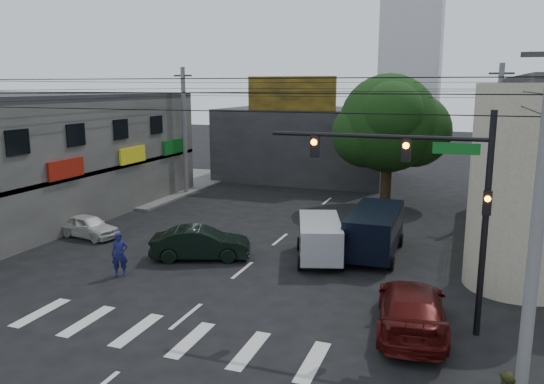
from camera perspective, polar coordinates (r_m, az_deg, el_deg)
The scene contains 16 objects.
ground at distance 21.67m, azimuth -5.30°, elevation -10.06°, with size 160.00×160.00×0.00m, color black.
sidewalk_far_left at distance 45.66m, azimuth -16.21°, elevation 1.05°, with size 16.00×16.00×0.15m, color #514F4C.
corner_column at distance 22.66m, azimuth 25.44°, elevation 0.34°, with size 4.00×4.00×8.00m, color gray.
building_far at distance 46.25m, azimuth 3.92°, elevation 5.27°, with size 14.00×10.00×6.00m, color #232326.
billboard at distance 41.31m, azimuth 2.08°, elevation 10.54°, with size 7.00×0.30×2.60m, color olive.
street_tree at distance 35.60m, azimuth 12.42°, elevation 7.20°, with size 6.40×6.40×8.70m.
traffic_gantry at distance 17.49m, azimuth 16.75°, elevation 0.77°, with size 7.10×0.35×7.20m.
utility_pole_near_right at distance 14.21m, azimuth 26.64°, elevation -3.31°, with size 0.32×0.32×9.20m, color #59595B.
utility_pole_far_left at distance 39.37m, azimuth -9.38°, elevation 6.41°, with size 0.32×0.32×9.20m, color #59595B.
utility_pole_far_right at distance 34.41m, azimuth 22.94°, elevation 4.97°, with size 0.32×0.32×9.20m, color #59595B.
dark_sedan at distance 24.81m, azimuth -7.67°, elevation -5.49°, with size 4.81×3.12×1.50m, color black.
white_compact at distance 29.70m, azimuth -19.13°, elevation -3.49°, with size 3.75×2.04×1.21m, color silver.
maroon_sedan at distance 18.31m, azimuth 14.78°, elevation -11.94°, with size 2.80×5.56×1.55m, color #3E0A08.
silver_minivan at distance 24.49m, azimuth 5.15°, elevation -5.21°, with size 3.04×4.68×1.87m, color #B5B6BD, non-canonical shape.
navy_van at distance 25.51m, azimuth 10.97°, elevation -4.32°, with size 2.13×5.48×2.19m, color black, non-canonical shape.
traffic_officer at distance 23.30m, azimuth -16.06°, elevation -6.48°, with size 0.82×0.75×1.88m, color #15174A.
Camera 1 is at (8.71, -18.20, 7.91)m, focal length 35.00 mm.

